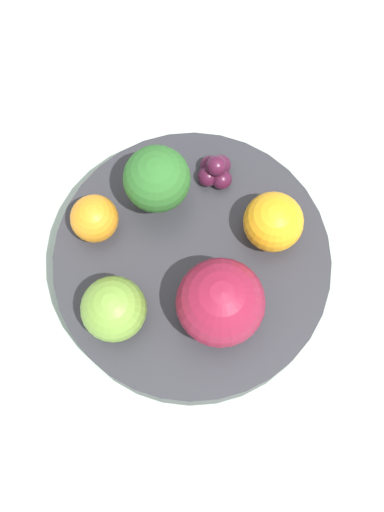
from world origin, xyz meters
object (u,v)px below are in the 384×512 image
Objects in this scene: apple_green at (114,309)px; grape_cluster at (215,170)px; broccoli at (157,180)px; orange_front at (94,219)px; bowl at (192,266)px; apple_red at (221,303)px; orange_back at (273,222)px.

apple_green reaches higher than grape_cluster.
broccoli is 0.05m from orange_front.
orange_front is (-0.03, -0.06, -0.01)m from apple_green.
bowl is 5.86× the size of orange_front.
bowl is 0.07m from apple_red.
orange_back is at bearing -166.36° from apple_red.
apple_red is 0.07m from apple_green.
orange_front is at bearing -64.15° from bowl.
grape_cluster is (-0.04, 0.02, -0.02)m from broccoli.
apple_green is 0.07m from orange_front.
orange_front is at bearing -79.75° from apple_red.
orange_back reaches higher than orange_front.
orange_front is 0.13m from orange_back.
orange_front is 0.81× the size of orange_back.
apple_green is 0.13m from grape_cluster.
broccoli is at bearing -107.26° from apple_red.
apple_green is (0.08, 0.05, -0.01)m from broccoli.
apple_green is at bearing 28.39° from broccoli.
broccoli is 0.10m from apple_green.
bowl is 4.72× the size of orange_back.
apple_red reaches higher than orange_front.
broccoli is 1.30× the size of apple_green.
broccoli is 0.09m from orange_back.
apple_green is at bearing -6.17° from bowl.
orange_back is at bearing 88.49° from grape_cluster.
bowl is at bearing 31.43° from grape_cluster.
orange_back is (-0.09, 0.09, 0.00)m from orange_front.
apple_green is (0.05, -0.05, -0.01)m from apple_red.
orange_back is at bearing 165.72° from apple_green.
broccoli is at bearing -151.61° from apple_green.
apple_green is at bearing 12.71° from grape_cluster.
bowl is at bearing -107.44° from apple_red.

